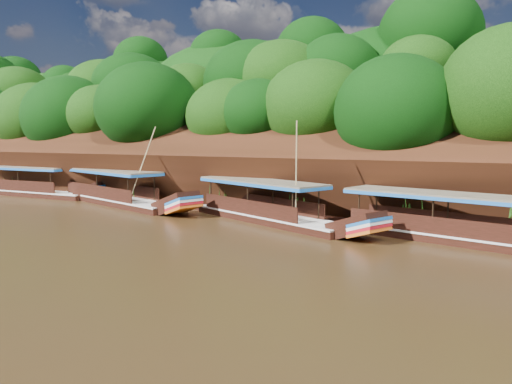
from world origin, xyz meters
TOP-DOWN VIEW (x-y plane):
  - ground at (0.00, 0.00)m, footprint 160.00×160.00m
  - riverbank at (-0.01, 22.73)m, footprint 120.00×30.06m
  - boat_0 at (10.51, 6.18)m, footprint 14.36×5.13m
  - boat_1 at (0.01, 6.80)m, footprint 13.73×7.05m
  - boat_2 at (-13.54, 8.33)m, footprint 16.20×6.68m
  - boat_3 at (-23.43, 9.07)m, footprint 14.05×2.93m
  - reeds at (-2.99, 9.36)m, footprint 49.29×2.48m

SIDE VIEW (x-z plane):
  - ground at x=0.00m, z-range 0.00..0.00m
  - boat_0 at x=10.51m, z-range -2.69..3.74m
  - boat_1 at x=0.01m, z-range -2.60..3.69m
  - boat_3 at x=-23.43m, z-range -0.92..2.05m
  - boat_2 at x=-13.54m, z-range -2.51..3.66m
  - reeds at x=-2.99m, z-range -0.10..1.89m
  - riverbank at x=-0.01m, z-range -7.81..11.59m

